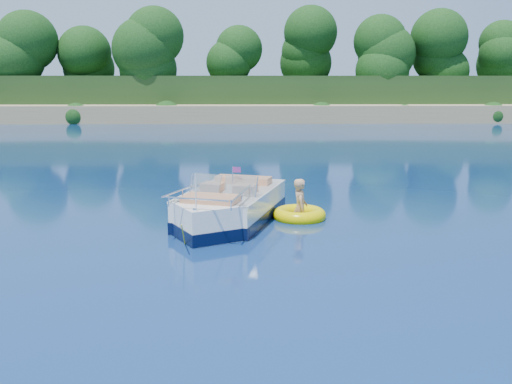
% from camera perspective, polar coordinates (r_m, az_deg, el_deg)
% --- Properties ---
extents(ground, '(160.00, 160.00, 0.00)m').
position_cam_1_polar(ground, '(14.44, -5.85, -3.69)').
color(ground, '#091F44').
rests_on(ground, ground).
extents(shoreline, '(170.00, 59.00, 6.00)m').
position_cam_1_polar(shoreline, '(77.74, -2.06, 9.21)').
color(shoreline, '#907653').
rests_on(shoreline, ground).
extents(treeline, '(150.00, 7.12, 8.19)m').
position_cam_1_polar(treeline, '(54.97, -2.41, 13.14)').
color(treeline, black).
rests_on(treeline, ground).
extents(motorboat, '(3.05, 5.50, 1.89)m').
position_cam_1_polar(motorboat, '(14.86, -2.86, -1.76)').
color(motorboat, white).
rests_on(motorboat, ground).
extents(tow_tube, '(1.80, 1.80, 0.38)m').
position_cam_1_polar(tow_tube, '(15.45, 4.35, -2.30)').
color(tow_tube, '#EAD400').
rests_on(tow_tube, ground).
extents(boy, '(0.44, 0.91, 1.75)m').
position_cam_1_polar(boy, '(15.40, 4.39, -2.72)').
color(boy, tan).
rests_on(boy, ground).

